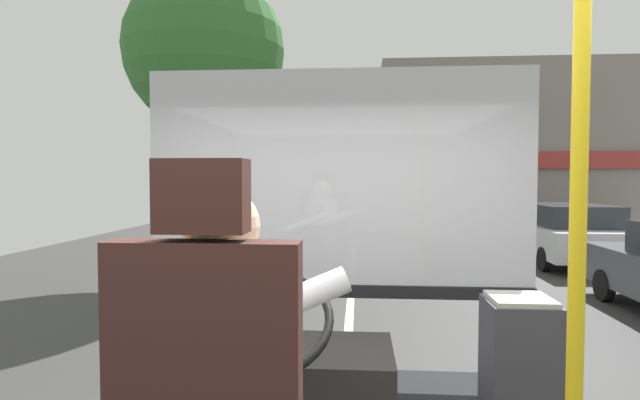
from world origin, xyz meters
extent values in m
cube|color=#363636|center=(0.00, 8.80, -0.03)|extent=(18.00, 44.00, 0.05)
cube|color=silver|center=(0.00, 8.80, 0.00)|extent=(0.12, 39.60, 0.00)
cube|color=#381E19|center=(-0.25, -0.45, 1.51)|extent=(0.48, 0.10, 0.66)
cube|color=#381E19|center=(-0.25, -0.45, 1.95)|extent=(0.22, 0.10, 0.18)
cylinder|color=silver|center=(-0.25, -0.29, 1.47)|extent=(0.34, 0.34, 0.58)
cube|color=maroon|center=(-0.25, -0.12, 1.54)|extent=(0.06, 0.01, 0.36)
sphere|color=beige|center=(-0.25, -0.29, 1.86)|extent=(0.22, 0.22, 0.22)
cylinder|color=silver|center=(-0.15, -0.05, 1.56)|extent=(0.54, 0.23, 0.27)
cylinder|color=silver|center=(-0.34, -0.05, 1.56)|extent=(0.54, 0.23, 0.27)
cube|color=#282623|center=(-0.25, 0.82, 0.94)|extent=(1.10, 0.56, 0.40)
cylinder|color=black|center=(-0.25, 0.42, 1.24)|extent=(0.07, 0.30, 0.40)
torus|color=black|center=(-0.25, 0.30, 1.42)|extent=(0.57, 0.49, 0.34)
cylinder|color=black|center=(-0.25, 0.30, 1.42)|extent=(0.16, 0.15, 0.11)
cylinder|color=gold|center=(0.72, -0.26, 1.73)|extent=(0.04, 0.04, 1.98)
cube|color=#333338|center=(0.81, 0.51, 1.11)|extent=(0.28, 0.28, 0.73)
cube|color=#9E9993|center=(0.81, 0.51, 1.48)|extent=(0.25, 0.25, 0.02)
cube|color=silver|center=(0.00, 1.62, 1.99)|extent=(2.50, 0.01, 1.40)
cube|color=black|center=(0.00, 1.62, 1.25)|extent=(2.50, 0.08, 0.08)
cylinder|color=#4C3828|center=(-3.04, 8.60, 1.77)|extent=(0.30, 0.30, 3.53)
sphere|color=#32692D|center=(-3.04, 8.60, 4.60)|extent=(3.27, 3.27, 3.27)
cube|color=gray|center=(6.40, 19.24, 3.13)|extent=(10.91, 5.28, 6.25)
cube|color=#9E332D|center=(6.40, 16.54, 2.62)|extent=(10.48, 0.12, 0.60)
cylinder|color=black|center=(4.09, 6.77, 0.25)|extent=(0.14, 0.51, 0.51)
cube|color=silver|center=(4.99, 10.68, 0.58)|extent=(1.92, 4.15, 0.63)
cube|color=#282D33|center=(4.99, 10.43, 1.14)|extent=(1.57, 2.28, 0.48)
cylinder|color=black|center=(5.90, 11.97, 0.26)|extent=(0.14, 0.52, 0.52)
cylinder|color=black|center=(4.08, 11.97, 0.26)|extent=(0.14, 0.52, 0.52)
cylinder|color=black|center=(5.90, 9.39, 0.26)|extent=(0.14, 0.52, 0.52)
cylinder|color=black|center=(4.08, 9.39, 0.26)|extent=(0.14, 0.52, 0.52)
camera|label=1|loc=(0.13, -1.65, 1.99)|focal=28.35mm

